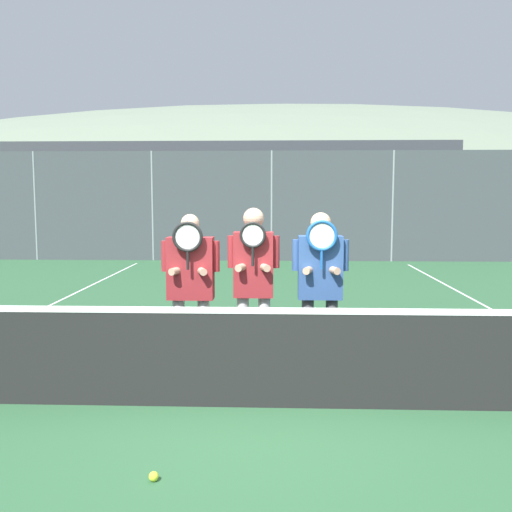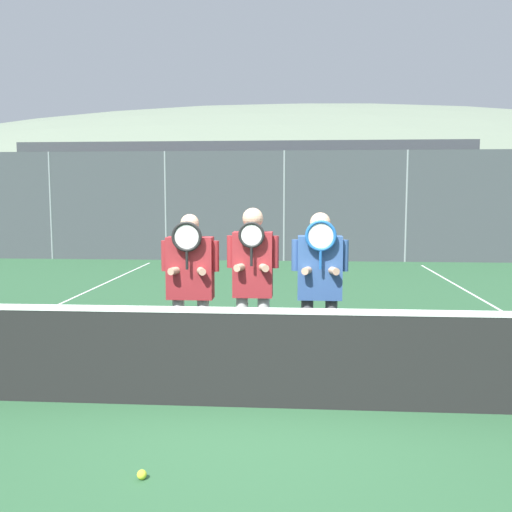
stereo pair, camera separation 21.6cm
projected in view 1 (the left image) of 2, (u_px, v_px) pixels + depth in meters
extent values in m
plane|color=#2D5B38|center=(257.00, 407.00, 5.28)|extent=(120.00, 120.00, 0.00)
ellipsoid|color=slate|center=(276.00, 213.00, 60.20)|extent=(106.99, 59.44, 20.80)
cube|color=beige|center=(233.00, 199.00, 23.93)|extent=(16.68, 5.00, 3.59)
cube|color=#3D4247|center=(233.00, 151.00, 23.72)|extent=(17.18, 5.50, 0.36)
cylinder|color=gray|center=(35.00, 206.00, 17.14)|extent=(0.06, 0.06, 3.26)
cylinder|color=gray|center=(153.00, 206.00, 17.00)|extent=(0.06, 0.06, 3.26)
cylinder|color=gray|center=(272.00, 206.00, 16.87)|extent=(0.06, 0.06, 3.26)
cylinder|color=gray|center=(393.00, 206.00, 16.73)|extent=(0.06, 0.06, 3.26)
cube|color=#42474C|center=(272.00, 206.00, 16.87)|extent=(21.35, 0.02, 3.26)
cube|color=black|center=(257.00, 361.00, 5.24)|extent=(10.22, 0.02, 0.89)
cube|color=white|center=(257.00, 311.00, 5.19)|extent=(10.22, 0.03, 0.06)
cube|color=white|center=(3.00, 328.00, 8.41)|extent=(0.05, 16.00, 0.01)
cylinder|color=white|center=(179.00, 337.00, 6.20)|extent=(0.13, 0.13, 0.84)
cylinder|color=white|center=(204.00, 337.00, 6.19)|extent=(0.13, 0.13, 0.84)
cube|color=maroon|center=(191.00, 268.00, 6.11)|extent=(0.49, 0.22, 0.67)
sphere|color=tan|center=(190.00, 223.00, 6.06)|extent=(0.20, 0.20, 0.20)
cylinder|color=maroon|center=(165.00, 256.00, 6.11)|extent=(0.08, 0.08, 0.33)
cylinder|color=maroon|center=(216.00, 256.00, 6.09)|extent=(0.08, 0.08, 0.33)
cylinder|color=tan|center=(178.00, 271.00, 6.03)|extent=(0.16, 0.27, 0.08)
cylinder|color=tan|center=(201.00, 271.00, 6.02)|extent=(0.16, 0.27, 0.08)
cylinder|color=black|center=(188.00, 260.00, 5.92)|extent=(0.03, 0.03, 0.20)
torus|color=black|center=(187.00, 237.00, 5.90)|extent=(0.32, 0.03, 0.32)
cylinder|color=silver|center=(187.00, 237.00, 5.90)|extent=(0.26, 0.00, 0.26)
cylinder|color=white|center=(243.00, 336.00, 6.16)|extent=(0.13, 0.13, 0.88)
cylinder|color=white|center=(264.00, 337.00, 6.15)|extent=(0.13, 0.13, 0.88)
cube|color=maroon|center=(254.00, 264.00, 6.07)|extent=(0.42, 0.22, 0.69)
sphere|color=tan|center=(253.00, 218.00, 6.02)|extent=(0.22, 0.22, 0.22)
cylinder|color=maroon|center=(231.00, 252.00, 6.07)|extent=(0.08, 0.08, 0.34)
cylinder|color=maroon|center=(276.00, 252.00, 6.05)|extent=(0.08, 0.08, 0.34)
cylinder|color=tan|center=(243.00, 267.00, 5.99)|extent=(0.16, 0.27, 0.08)
cylinder|color=tan|center=(263.00, 267.00, 5.98)|extent=(0.16, 0.27, 0.08)
cylinder|color=black|center=(253.00, 256.00, 5.88)|extent=(0.03, 0.03, 0.20)
torus|color=black|center=(253.00, 235.00, 5.86)|extent=(0.27, 0.03, 0.27)
cylinder|color=silver|center=(253.00, 235.00, 5.86)|extent=(0.22, 0.00, 0.22)
cylinder|color=#56565B|center=(307.00, 337.00, 6.17)|extent=(0.13, 0.13, 0.85)
cylinder|color=#56565B|center=(331.00, 337.00, 6.16)|extent=(0.13, 0.13, 0.85)
cube|color=#335693|center=(320.00, 267.00, 6.08)|extent=(0.47, 0.22, 0.68)
sphere|color=tan|center=(321.00, 223.00, 6.03)|extent=(0.22, 0.22, 0.22)
cylinder|color=#335693|center=(296.00, 255.00, 6.08)|extent=(0.08, 0.08, 0.33)
cylinder|color=#335693|center=(345.00, 255.00, 6.06)|extent=(0.08, 0.08, 0.33)
cylinder|color=tan|center=(310.00, 270.00, 6.00)|extent=(0.16, 0.27, 0.08)
cylinder|color=tan|center=(332.00, 270.00, 5.99)|extent=(0.16, 0.27, 0.08)
cylinder|color=#1E5BAD|center=(322.00, 259.00, 5.89)|extent=(0.03, 0.03, 0.20)
torus|color=#1E5BAD|center=(322.00, 236.00, 5.87)|extent=(0.33, 0.03, 0.33)
cylinder|color=silver|center=(322.00, 236.00, 5.87)|extent=(0.27, 0.00, 0.27)
cube|color=maroon|center=(63.00, 232.00, 19.47)|extent=(4.62, 1.76, 0.79)
cube|color=#2D3842|center=(63.00, 211.00, 19.40)|extent=(2.54, 1.62, 0.65)
cylinder|color=black|center=(99.00, 246.00, 18.56)|extent=(0.60, 0.16, 0.60)
cylinder|color=black|center=(115.00, 242.00, 20.35)|extent=(0.60, 0.16, 0.60)
cylinder|color=black|center=(8.00, 246.00, 18.68)|extent=(0.60, 0.16, 0.60)
cylinder|color=black|center=(32.00, 241.00, 20.47)|extent=(0.60, 0.16, 0.60)
cube|color=navy|center=(214.00, 231.00, 19.25)|extent=(4.52, 1.71, 0.88)
cube|color=#2D3842|center=(214.00, 208.00, 19.17)|extent=(2.48, 1.58, 0.72)
cylinder|color=black|center=(256.00, 247.00, 18.37)|extent=(0.60, 0.16, 0.60)
cylinder|color=black|center=(258.00, 242.00, 20.12)|extent=(0.60, 0.16, 0.60)
cylinder|color=black|center=(166.00, 246.00, 18.49)|extent=(0.60, 0.16, 0.60)
cylinder|color=black|center=(176.00, 242.00, 20.23)|extent=(0.60, 0.16, 0.60)
cube|color=navy|center=(366.00, 234.00, 18.59)|extent=(4.34, 1.79, 0.76)
cube|color=#2D3842|center=(366.00, 213.00, 18.52)|extent=(2.39, 1.65, 0.62)
cylinder|color=black|center=(416.00, 249.00, 17.67)|extent=(0.60, 0.16, 0.60)
cylinder|color=black|center=(403.00, 244.00, 19.49)|extent=(0.60, 0.16, 0.60)
cylinder|color=black|center=(325.00, 248.00, 17.78)|extent=(0.60, 0.16, 0.60)
cylinder|color=black|center=(320.00, 243.00, 19.59)|extent=(0.60, 0.16, 0.60)
cylinder|color=black|center=(484.00, 248.00, 17.81)|extent=(0.60, 0.16, 0.60)
cylinder|color=black|center=(466.00, 243.00, 19.56)|extent=(0.60, 0.16, 0.60)
sphere|color=#CCDB33|center=(154.00, 476.00, 3.92)|extent=(0.07, 0.07, 0.07)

